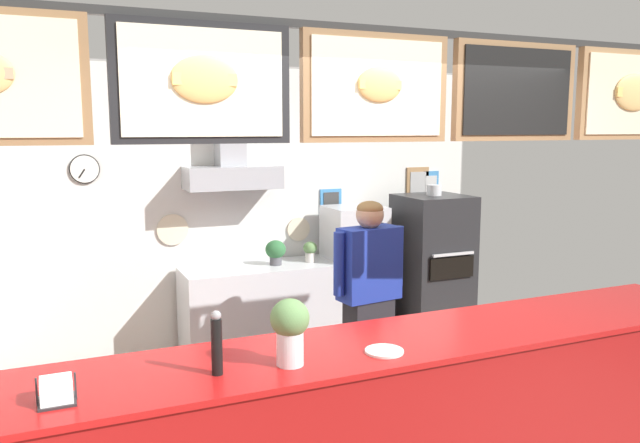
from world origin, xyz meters
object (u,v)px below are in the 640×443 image
potted_thyme (276,251)px  pepper_grinder (217,343)px  espresso_machine (355,233)px  potted_oregano (310,251)px  condiment_plate (384,351)px  napkin_holder (56,392)px  basil_vase (290,330)px  shop_worker (369,300)px  pizza_oven (432,273)px

potted_thyme → pepper_grinder: (-1.22, -2.66, 0.17)m
espresso_machine → potted_oregano: (-0.45, 0.01, -0.14)m
potted_oregano → condiment_plate: bearing=-105.4°
potted_thyme → napkin_holder: bearing=-124.9°
espresso_machine → basil_vase: size_ratio=1.84×
shop_worker → potted_thyme: size_ratio=7.22×
napkin_holder → condiment_plate: size_ratio=0.79×
shop_worker → potted_oregano: (0.02, 1.19, 0.17)m
napkin_holder → basil_vase: 0.99m
basil_vase → pepper_grinder: bearing=176.2°
napkin_holder → basil_vase: basil_vase is taller
shop_worker → napkin_holder: shop_worker is taller
shop_worker → basil_vase: size_ratio=5.24×
espresso_machine → potted_thyme: bearing=178.9°
potted_oregano → potted_thyme: size_ratio=0.84×
pizza_oven → potted_oregano: bearing=169.8°
shop_worker → napkin_holder: bearing=26.6°
pizza_oven → potted_oregano: (-1.19, 0.21, 0.28)m
potted_thyme → pepper_grinder: 2.93m
napkin_holder → espresso_machine: bearing=45.1°
shop_worker → potted_oregano: bearing=-98.7°
shop_worker → condiment_plate: shop_worker is taller
napkin_holder → pepper_grinder: 0.66m
potted_thyme → basil_vase: size_ratio=0.73×
pizza_oven → shop_worker: (-1.21, -0.97, 0.11)m
pizza_oven → condiment_plate: pizza_oven is taller
pepper_grinder → basil_vase: 0.34m
napkin_holder → basil_vase: size_ratio=0.48×
potted_thyme → condiment_plate: size_ratio=1.20×
shop_worker → condiment_plate: (-0.72, -1.51, 0.22)m
napkin_holder → condiment_plate: (1.46, -0.02, -0.04)m
potted_oregano → basil_vase: (-1.22, -2.67, 0.21)m
shop_worker → condiment_plate: size_ratio=8.63×
pizza_oven → pepper_grinder: size_ratio=5.58×
condiment_plate → basil_vase: basil_vase is taller
condiment_plate → pepper_grinder: (-0.81, 0.05, 0.14)m
espresso_machine → potted_oregano: espresso_machine is taller
potted_oregano → condiment_plate: (-0.74, -2.70, 0.05)m
shop_worker → condiment_plate: bearing=56.8°
potted_thyme → basil_vase: 2.83m
espresso_machine → basil_vase: 3.14m
napkin_holder → condiment_plate: napkin_holder is taller
espresso_machine → pepper_grinder: espresso_machine is taller
basil_vase → napkin_holder: bearing=-179.6°
condiment_plate → pizza_oven: bearing=52.1°
potted_oregano → basil_vase: size_ratio=0.61×
potted_oregano → pepper_grinder: (-1.55, -2.65, 0.19)m
potted_thyme → pepper_grinder: bearing=-114.7°
shop_worker → condiment_plate: 1.69m
espresso_machine → napkin_holder: espresso_machine is taller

